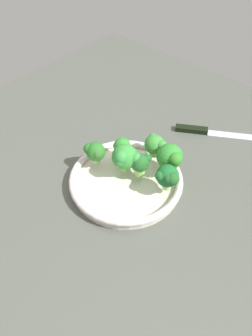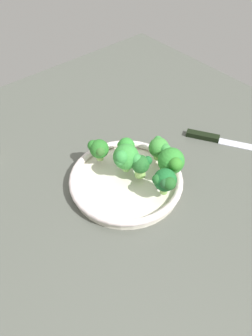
{
  "view_description": "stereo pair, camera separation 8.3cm",
  "coord_description": "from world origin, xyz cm",
  "px_view_note": "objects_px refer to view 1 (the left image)",
  "views": [
    {
      "loc": [
        42.7,
        37.59,
        65.65
      ],
      "look_at": [
        -1.08,
        -0.98,
        6.28
      ],
      "focal_mm": 36.46,
      "sensor_mm": 36.0,
      "label": 1
    },
    {
      "loc": [
        36.78,
        43.42,
        65.65
      ],
      "look_at": [
        -1.08,
        -0.98,
        6.28
      ],
      "focal_mm": 36.46,
      "sensor_mm": 36.0,
      "label": 2
    }
  ],
  "objects_px": {
    "broccoli_floret_6": "(170,157)",
    "knife": "(207,132)",
    "broccoli_floret_4": "(122,147)",
    "broccoli_floret_2": "(125,157)",
    "broccoli_floret_1": "(94,152)",
    "broccoli_floret_3": "(141,163)",
    "broccoli_floret_5": "(168,177)",
    "broccoli_floret_0": "(155,145)",
    "bowl": "(126,181)"
  },
  "relations": [
    {
      "from": "broccoli_floret_6",
      "to": "knife",
      "type": "distance_m",
      "value": 0.24
    },
    {
      "from": "broccoli_floret_4",
      "to": "knife",
      "type": "xyz_separation_m",
      "value": [
        -0.27,
        0.1,
        -0.06
      ]
    },
    {
      "from": "broccoli_floret_6",
      "to": "knife",
      "type": "relative_size",
      "value": 0.33
    },
    {
      "from": "broccoli_floret_2",
      "to": "broccoli_floret_1",
      "type": "bearing_deg",
      "value": -70.14
    },
    {
      "from": "broccoli_floret_4",
      "to": "broccoli_floret_6",
      "type": "relative_size",
      "value": 0.72
    },
    {
      "from": "broccoli_floret_1",
      "to": "knife",
      "type": "distance_m",
      "value": 0.37
    },
    {
      "from": "broccoli_floret_3",
      "to": "broccoli_floret_6",
      "type": "bearing_deg",
      "value": 140.54
    },
    {
      "from": "broccoli_floret_1",
      "to": "broccoli_floret_3",
      "type": "xyz_separation_m",
      "value": [
        -0.05,
        0.12,
        0.0
      ]
    },
    {
      "from": "broccoli_floret_5",
      "to": "broccoli_floret_6",
      "type": "distance_m",
      "value": 0.07
    },
    {
      "from": "broccoli_floret_0",
      "to": "broccoli_floret_1",
      "type": "height_order",
      "value": "broccoli_floret_0"
    },
    {
      "from": "broccoli_floret_1",
      "to": "broccoli_floret_4",
      "type": "xyz_separation_m",
      "value": [
        -0.06,
        0.04,
        -0.0
      ]
    },
    {
      "from": "broccoli_floret_4",
      "to": "broccoli_floret_6",
      "type": "bearing_deg",
      "value": 107.39
    },
    {
      "from": "broccoli_floret_0",
      "to": "broccoli_floret_6",
      "type": "relative_size",
      "value": 0.8
    },
    {
      "from": "bowl",
      "to": "broccoli_floret_3",
      "type": "distance_m",
      "value": 0.06
    },
    {
      "from": "broccoli_floret_4",
      "to": "broccoli_floret_5",
      "type": "height_order",
      "value": "broccoli_floret_5"
    },
    {
      "from": "broccoli_floret_2",
      "to": "broccoli_floret_4",
      "type": "distance_m",
      "value": 0.06
    },
    {
      "from": "broccoli_floret_1",
      "to": "broccoli_floret_2",
      "type": "xyz_separation_m",
      "value": [
        -0.03,
        0.08,
        0.01
      ]
    },
    {
      "from": "broccoli_floret_5",
      "to": "broccoli_floret_6",
      "type": "bearing_deg",
      "value": -149.59
    },
    {
      "from": "broccoli_floret_2",
      "to": "broccoli_floret_3",
      "type": "distance_m",
      "value": 0.04
    },
    {
      "from": "broccoli_floret_5",
      "to": "broccoli_floret_6",
      "type": "xyz_separation_m",
      "value": [
        -0.06,
        -0.03,
        0.0
      ]
    },
    {
      "from": "broccoli_floret_2",
      "to": "broccoli_floret_3",
      "type": "bearing_deg",
      "value": 116.64
    },
    {
      "from": "broccoli_floret_2",
      "to": "broccoli_floret_6",
      "type": "xyz_separation_m",
      "value": [
        -0.08,
        0.08,
        -0.0
      ]
    },
    {
      "from": "bowl",
      "to": "broccoli_floret_1",
      "type": "xyz_separation_m",
      "value": [
        0.02,
        -0.09,
        0.05
      ]
    },
    {
      "from": "bowl",
      "to": "broccoli_floret_1",
      "type": "height_order",
      "value": "broccoli_floret_1"
    },
    {
      "from": "broccoli_floret_5",
      "to": "broccoli_floret_6",
      "type": "height_order",
      "value": "broccoli_floret_6"
    },
    {
      "from": "broccoli_floret_1",
      "to": "broccoli_floret_3",
      "type": "bearing_deg",
      "value": 112.08
    },
    {
      "from": "broccoli_floret_2",
      "to": "broccoli_floret_5",
      "type": "height_order",
      "value": "broccoli_floret_2"
    },
    {
      "from": "broccoli_floret_4",
      "to": "broccoli_floret_5",
      "type": "relative_size",
      "value": 0.8
    },
    {
      "from": "broccoli_floret_0",
      "to": "broccoli_floret_2",
      "type": "bearing_deg",
      "value": -11.95
    },
    {
      "from": "bowl",
      "to": "broccoli_floret_6",
      "type": "bearing_deg",
      "value": 142.43
    },
    {
      "from": "broccoli_floret_3",
      "to": "broccoli_floret_0",
      "type": "bearing_deg",
      "value": -168.32
    },
    {
      "from": "broccoli_floret_3",
      "to": "broccoli_floret_4",
      "type": "xyz_separation_m",
      "value": [
        -0.02,
        -0.08,
        -0.0
      ]
    },
    {
      "from": "broccoli_floret_2",
      "to": "broccoli_floret_6",
      "type": "bearing_deg",
      "value": 132.1
    },
    {
      "from": "broccoli_floret_1",
      "to": "broccoli_floret_5",
      "type": "distance_m",
      "value": 0.2
    },
    {
      "from": "broccoli_floret_2",
      "to": "broccoli_floret_5",
      "type": "relative_size",
      "value": 1.11
    },
    {
      "from": "bowl",
      "to": "broccoli_floret_6",
      "type": "xyz_separation_m",
      "value": [
        -0.09,
        0.07,
        0.06
      ]
    },
    {
      "from": "broccoli_floret_0",
      "to": "knife",
      "type": "relative_size",
      "value": 0.26
    },
    {
      "from": "broccoli_floret_6",
      "to": "broccoli_floret_2",
      "type": "bearing_deg",
      "value": -47.9
    },
    {
      "from": "broccoli_floret_5",
      "to": "bowl",
      "type": "bearing_deg",
      "value": -72.43
    },
    {
      "from": "broccoli_floret_0",
      "to": "broccoli_floret_6",
      "type": "height_order",
      "value": "broccoli_floret_6"
    },
    {
      "from": "broccoli_floret_0",
      "to": "broccoli_floret_3",
      "type": "bearing_deg",
      "value": 11.68
    },
    {
      "from": "broccoli_floret_0",
      "to": "broccoli_floret_2",
      "type": "height_order",
      "value": "broccoli_floret_2"
    },
    {
      "from": "broccoli_floret_3",
      "to": "knife",
      "type": "xyz_separation_m",
      "value": [
        -0.29,
        0.02,
        -0.06
      ]
    },
    {
      "from": "broccoli_floret_2",
      "to": "broccoli_floret_4",
      "type": "relative_size",
      "value": 1.39
    },
    {
      "from": "broccoli_floret_5",
      "to": "broccoli_floret_3",
      "type": "bearing_deg",
      "value": -89.43
    },
    {
      "from": "broccoli_floret_1",
      "to": "broccoli_floret_3",
      "type": "height_order",
      "value": "broccoli_floret_3"
    },
    {
      "from": "broccoli_floret_2",
      "to": "broccoli_floret_0",
      "type": "bearing_deg",
      "value": 168.05
    },
    {
      "from": "broccoli_floret_0",
      "to": "broccoli_floret_5",
      "type": "bearing_deg",
      "value": 51.29
    },
    {
      "from": "broccoli_floret_0",
      "to": "broccoli_floret_1",
      "type": "bearing_deg",
      "value": -38.5
    },
    {
      "from": "bowl",
      "to": "broccoli_floret_5",
      "type": "relative_size",
      "value": 4.08
    }
  ]
}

